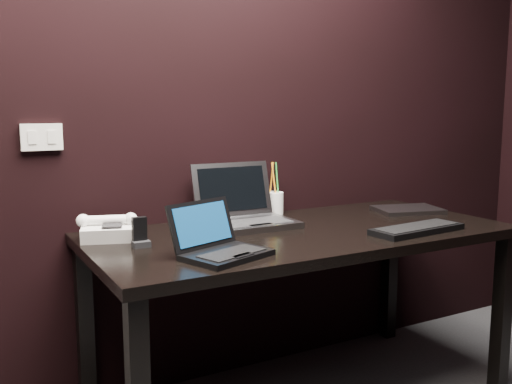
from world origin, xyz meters
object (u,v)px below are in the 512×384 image
ext_keyboard (417,229)px  mobile_phone (140,236)px  desk (301,249)px  silver_laptop (245,214)px  desk_phone (108,229)px  pen_cup (274,202)px  netbook (220,245)px  closed_laptop (408,210)px

ext_keyboard → mobile_phone: bearing=163.7°
desk → silver_laptop: 0.28m
silver_laptop → desk_phone: bearing=178.5°
desk_phone → pen_cup: pen_cup is taller
netbook → desk_phone: bearing=122.4°
netbook → pen_cup: (0.55, 0.56, 0.02)m
ext_keyboard → desk_phone: (-1.11, 0.47, 0.03)m
silver_laptop → desk_phone: size_ratio=1.59×
silver_laptop → desk: bearing=-51.0°
desk_phone → ext_keyboard: bearing=-22.8°
pen_cup → netbook: bearing=-134.3°
desk → ext_keyboard: size_ratio=4.05×
silver_laptop → ext_keyboard: size_ratio=0.87×
desk → mobile_phone: size_ratio=16.11×
desk → ext_keyboard: ext_keyboard is taller
mobile_phone → ext_keyboard: bearing=-16.3°
silver_laptop → pen_cup: silver_laptop is taller
closed_laptop → pen_cup: (-0.58, 0.26, 0.05)m
ext_keyboard → mobile_phone: size_ratio=3.98×
desk → ext_keyboard: bearing=-34.2°
netbook → closed_laptop: netbook is taller
ext_keyboard → mobile_phone: 1.08m
desk → mobile_phone: (-0.66, 0.05, 0.12)m
closed_laptop → desk_phone: 1.40m
desk_phone → mobile_phone: (0.07, -0.16, -0.00)m
desk_phone → mobile_phone: mobile_phone is taller
desk_phone → pen_cup: bearing=9.9°
netbook → desk_phone: netbook is taller
mobile_phone → pen_cup: pen_cup is taller
closed_laptop → desk_phone: desk_phone is taller
desk → ext_keyboard: (0.38, -0.26, 0.09)m
desk → mobile_phone: bearing=176.0°
netbook → mobile_phone: bearing=126.9°
desk → silver_laptop: (-0.16, 0.19, 0.13)m
mobile_phone → pen_cup: bearing=22.4°
ext_keyboard → closed_laptop: (0.28, 0.35, -0.00)m
netbook → ext_keyboard: netbook is taller
ext_keyboard → pen_cup: 0.68m
netbook → ext_keyboard: bearing=-3.2°
pen_cup → closed_laptop: bearing=-23.9°
ext_keyboard → closed_laptop: size_ratio=1.22×
silver_laptop → desk_phone: 0.57m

